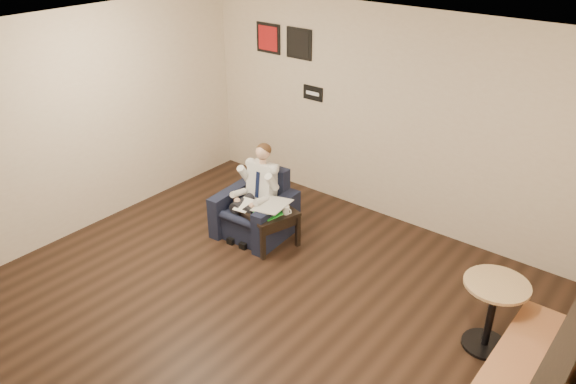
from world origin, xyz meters
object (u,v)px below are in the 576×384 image
Objects in this scene: smartphone at (282,208)px; seated_man at (249,198)px; coffee_mug at (286,210)px; cafe_table at (491,315)px; armchair at (254,205)px; side_table at (269,227)px; green_folder at (266,209)px.

seated_man is at bearing -128.10° from smartphone.
coffee_mug is (0.51, 0.11, -0.04)m from seated_man.
coffee_mug is 0.13× the size of cafe_table.
armchair is at bearing -142.55° from smartphone.
smartphone is 2.77m from cafe_table.
coffee_mug is (0.22, 0.07, 0.29)m from side_table.
armchair is 0.53m from coffee_mug.
smartphone is at bearing 174.77° from cafe_table.
cafe_table reaches higher than green_folder.
coffee_mug is 0.68× the size of smartphone.
green_folder reaches higher than side_table.
green_folder is at bearing 1.82° from seated_man.
cafe_table reaches higher than side_table.
armchair reaches higher than smartphone.
seated_man is at bearing -90.00° from armchair.
smartphone is (0.40, 0.08, 0.07)m from armchair.
green_folder is at bearing -21.40° from armchair.
cafe_table is at bearing -3.76° from coffee_mug.
armchair is 0.75× the size of seated_man.
seated_man reaches higher than smartphone.
smartphone is at bearing 49.88° from green_folder.
seated_man is 3.15m from cafe_table.
side_table is 3.93× the size of smartphone.
side_table is at bearing -97.35° from smartphone.
armchair is 1.14× the size of cafe_table.
coffee_mug is at bearing 17.53° from side_table.
armchair reaches higher than cafe_table.
green_folder is at bearing -162.47° from side_table.
seated_man is at bearing 178.82° from cafe_table.
side_table is 1.22× the size of green_folder.
cafe_table is (3.16, -0.17, -0.04)m from armchair.
seated_man is 0.27m from green_folder.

